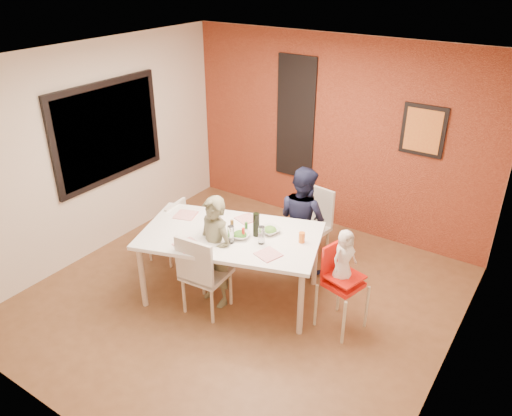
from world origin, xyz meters
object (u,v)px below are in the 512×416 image
Objects in this scene: high_chair at (340,279)px; toddler at (344,257)px; child_near at (215,252)px; dining_table at (231,240)px; chair_far at (312,221)px; wine_bottle at (256,225)px; child_far at (302,219)px; paper_towel_roll at (216,221)px; chair_left at (171,228)px; chair_near at (202,271)px.

high_chair is 1.63× the size of toddler.
dining_table is at bearing 79.77° from child_near.
chair_far is 1.17m from wine_bottle.
child_near is at bearing 85.56° from child_far.
dining_table is 0.23m from child_near.
paper_towel_roll is at bearing 120.55° from toddler.
child_far is at bearing 78.87° from child_near.
chair_near is at bearing 53.07° from chair_left.
wine_bottle reaches higher than dining_table.
paper_towel_roll is (-1.44, -0.24, 0.08)m from toddler.
child_far is 1.21m from toddler.
high_chair is at bearing 85.04° from chair_left.
chair_near is 1.20m from chair_left.
child_far is 0.89m from wine_bottle.
chair_far is 3.56× the size of paper_towel_roll.
child_far is (1.47, 0.80, 0.21)m from chair_left.
child_far reaches higher than wine_bottle.
chair_near is at bearing -78.45° from child_near.
chair_far reaches higher than chair_left.
chair_far is at bearing -75.89° from child_far.
dining_table is at bearing 15.36° from paper_towel_roll.
chair_far is at bearing 66.43° from paper_towel_roll.
dining_table is 2.27× the size of high_chair.
toddler is (1.35, 0.39, 0.21)m from child_near.
chair_far is 1.49m from child_near.
toddler is (0.90, -0.78, 0.19)m from child_far.
wine_bottle is (0.26, 0.13, 0.21)m from dining_table.
child_near reaches higher than chair_near.
chair_near is 1.65× the size of toddler.
chair_left is (-1.09, 0.17, -0.27)m from dining_table.
chair_left is 3.09× the size of wine_bottle.
chair_near is at bearing -98.07° from chair_far.
chair_left reaches higher than dining_table.
paper_towel_roll is at bearing -81.10° from chair_near.
toddler is at bearing 8.54° from dining_table.
paper_towel_roll is (-0.16, -0.04, 0.21)m from dining_table.
toddler reaches higher than chair_near.
toddler is at bearing 3.47° from wine_bottle.
high_chair is at bearing 26.80° from child_near.
child_far is (0.38, 0.97, -0.06)m from dining_table.
child_far reaches higher than child_near.
chair_near is 0.58m from paper_towel_roll.
chair_left is at bearing 169.87° from child_near.
chair_far is 1.64× the size of toddler.
toddler is 2.17× the size of paper_towel_roll.
child_far is at bearing -85.33° from chair_far.
toddler is at bearing 9.32° from paper_towel_roll.
high_chair is 0.29m from toddler.
paper_towel_roll reaches higher than chair_near.
chair_near is at bearing -98.43° from dining_table.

